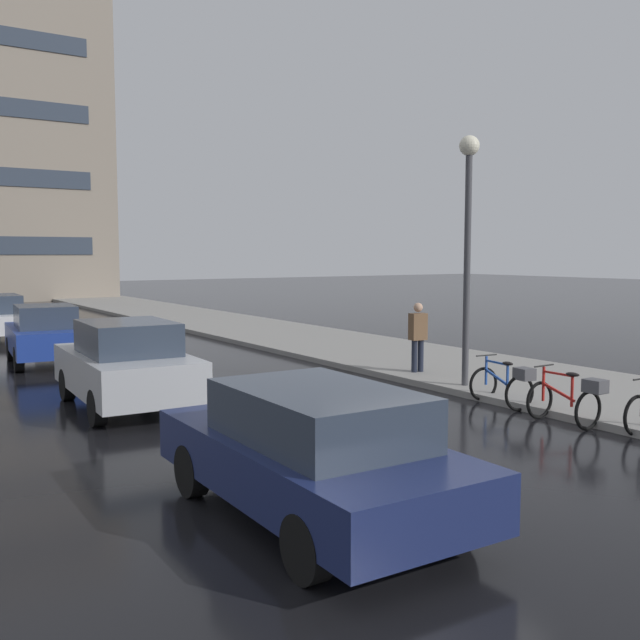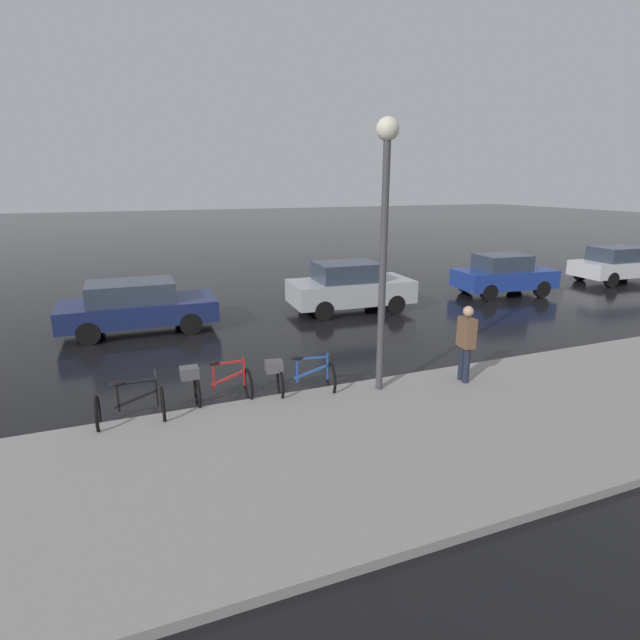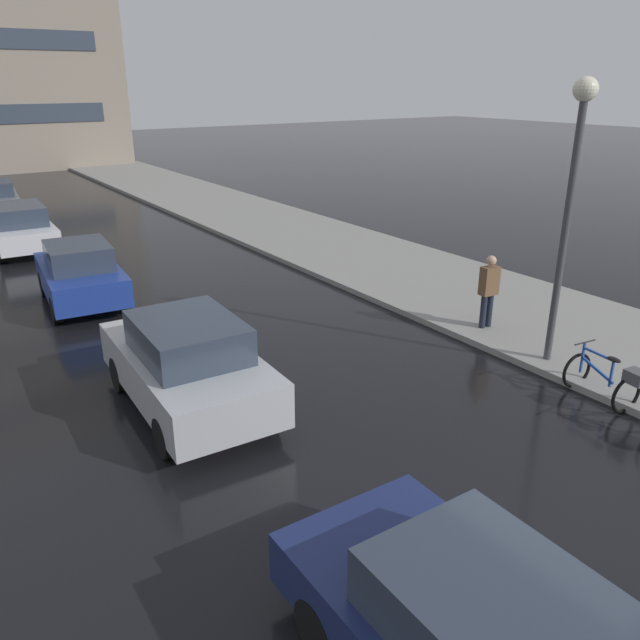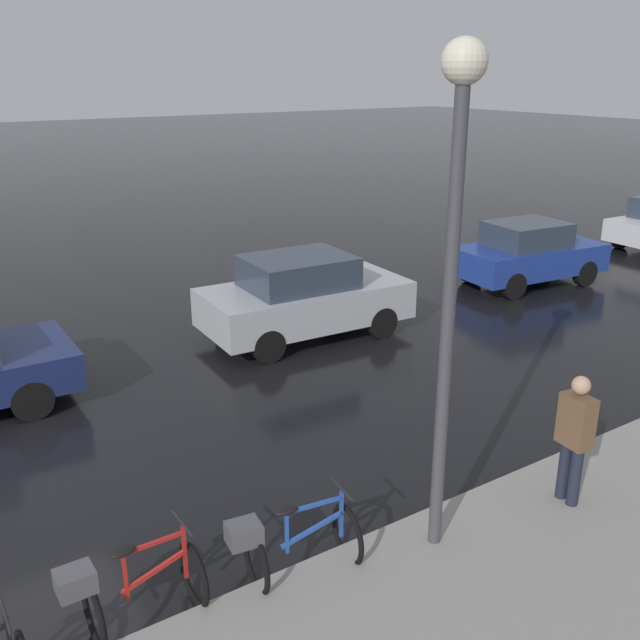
{
  "view_description": "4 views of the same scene",
  "coord_description": "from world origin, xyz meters",
  "px_view_note": "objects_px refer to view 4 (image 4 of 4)",
  "views": [
    {
      "loc": [
        -6.78,
        -7.36,
        2.95
      ],
      "look_at": [
        1.44,
        5.16,
        1.56
      ],
      "focal_mm": 40.0,
      "sensor_mm": 36.0,
      "label": 1
    },
    {
      "loc": [
        12.53,
        -1.15,
        4.27
      ],
      "look_at": [
        1.24,
        3.38,
        0.89
      ],
      "focal_mm": 28.0,
      "sensor_mm": 36.0,
      "label": 2
    },
    {
      "loc": [
        -6.05,
        -3.24,
        5.34
      ],
      "look_at": [
        -0.49,
        4.88,
        1.55
      ],
      "focal_mm": 35.0,
      "sensor_mm": 36.0,
      "label": 3
    },
    {
      "loc": [
        9.0,
        -1.2,
        5.14
      ],
      "look_at": [
        -0.94,
        5.34,
        0.92
      ],
      "focal_mm": 40.0,
      "sensor_mm": 36.0,
      "label": 4
    }
  ],
  "objects_px": {
    "bicycle_second": "(129,588)",
    "car_silver": "(304,297)",
    "bicycle_third": "(289,542)",
    "streetlamp": "(454,229)",
    "car_blue": "(528,253)",
    "pedestrian": "(574,437)"
  },
  "relations": [
    {
      "from": "car_silver",
      "to": "streetlamp",
      "type": "relative_size",
      "value": 0.78
    },
    {
      "from": "streetlamp",
      "to": "pedestrian",
      "type": "bearing_deg",
      "value": 81.0
    },
    {
      "from": "pedestrian",
      "to": "streetlamp",
      "type": "height_order",
      "value": "streetlamp"
    },
    {
      "from": "pedestrian",
      "to": "streetlamp",
      "type": "bearing_deg",
      "value": -99.0
    },
    {
      "from": "bicycle_third",
      "to": "car_silver",
      "type": "xyz_separation_m",
      "value": [
        -6.09,
        4.01,
        0.37
      ]
    },
    {
      "from": "streetlamp",
      "to": "bicycle_second",
      "type": "bearing_deg",
      "value": -102.44
    },
    {
      "from": "car_blue",
      "to": "pedestrian",
      "type": "relative_size",
      "value": 2.18
    },
    {
      "from": "bicycle_second",
      "to": "pedestrian",
      "type": "bearing_deg",
      "value": 78.82
    },
    {
      "from": "bicycle_third",
      "to": "pedestrian",
      "type": "relative_size",
      "value": 0.8
    },
    {
      "from": "bicycle_second",
      "to": "car_blue",
      "type": "xyz_separation_m",
      "value": [
        -5.91,
        12.25,
        0.31
      ]
    },
    {
      "from": "bicycle_third",
      "to": "car_blue",
      "type": "distance_m",
      "value": 12.27
    },
    {
      "from": "bicycle_second",
      "to": "car_silver",
      "type": "height_order",
      "value": "car_silver"
    },
    {
      "from": "bicycle_second",
      "to": "car_blue",
      "type": "distance_m",
      "value": 13.61
    },
    {
      "from": "bicycle_third",
      "to": "pedestrian",
      "type": "xyz_separation_m",
      "value": [
        0.79,
        3.48,
        0.54
      ]
    },
    {
      "from": "car_blue",
      "to": "bicycle_second",
      "type": "bearing_deg",
      "value": -64.24
    },
    {
      "from": "bicycle_second",
      "to": "car_silver",
      "type": "bearing_deg",
      "value": 136.1
    },
    {
      "from": "bicycle_second",
      "to": "pedestrian",
      "type": "distance_m",
      "value": 5.24
    },
    {
      "from": "bicycle_third",
      "to": "streetlamp",
      "type": "height_order",
      "value": "streetlamp"
    },
    {
      "from": "car_blue",
      "to": "pedestrian",
      "type": "bearing_deg",
      "value": -45.85
    },
    {
      "from": "bicycle_second",
      "to": "car_silver",
      "type": "distance_m",
      "value": 8.15
    },
    {
      "from": "car_blue",
      "to": "pedestrian",
      "type": "height_order",
      "value": "pedestrian"
    },
    {
      "from": "bicycle_third",
      "to": "streetlamp",
      "type": "relative_size",
      "value": 0.27
    }
  ]
}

